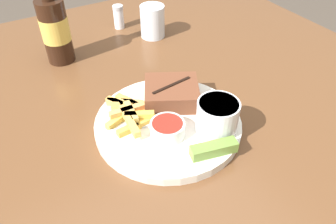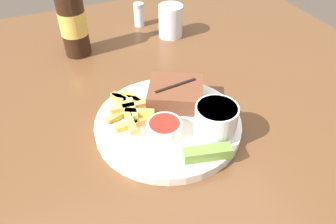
# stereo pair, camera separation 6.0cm
# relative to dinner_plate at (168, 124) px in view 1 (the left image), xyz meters

# --- Properties ---
(dining_table) EXTENTS (1.20, 1.26, 0.73)m
(dining_table) POSITION_rel_dinner_plate_xyz_m (0.00, 0.00, -0.08)
(dining_table) COLOR brown
(dining_table) RESTS_ON ground_plane
(dinner_plate) EXTENTS (0.27, 0.27, 0.02)m
(dinner_plate) POSITION_rel_dinner_plate_xyz_m (0.00, 0.00, 0.00)
(dinner_plate) COLOR silver
(dinner_plate) RESTS_ON dining_table
(steak_portion) EXTENTS (0.14, 0.13, 0.04)m
(steak_portion) POSITION_rel_dinner_plate_xyz_m (0.04, 0.05, 0.03)
(steak_portion) COLOR brown
(steak_portion) RESTS_ON dinner_plate
(fries_pile) EXTENTS (0.11, 0.14, 0.02)m
(fries_pile) POSITION_rel_dinner_plate_xyz_m (-0.06, 0.05, 0.02)
(fries_pile) COLOR #F4AE45
(fries_pile) RESTS_ON dinner_plate
(coleslaw_cup) EXTENTS (0.07, 0.07, 0.06)m
(coleslaw_cup) POSITION_rel_dinner_plate_xyz_m (0.06, -0.07, 0.04)
(coleslaw_cup) COLOR white
(coleslaw_cup) RESTS_ON dinner_plate
(dipping_sauce_cup) EXTENTS (0.06, 0.06, 0.03)m
(dipping_sauce_cup) POSITION_rel_dinner_plate_xyz_m (-0.02, -0.03, 0.02)
(dipping_sauce_cup) COLOR silver
(dipping_sauce_cup) RESTS_ON dinner_plate
(pickle_spear) EXTENTS (0.08, 0.04, 0.02)m
(pickle_spear) POSITION_rel_dinner_plate_xyz_m (0.02, -0.11, 0.02)
(pickle_spear) COLOR olive
(pickle_spear) RESTS_ON dinner_plate
(fork_utensil) EXTENTS (0.13, 0.04, 0.00)m
(fork_utensil) POSITION_rel_dinner_plate_xyz_m (-0.07, 0.01, 0.01)
(fork_utensil) COLOR #B7B7BC
(fork_utensil) RESTS_ON dinner_plate
(beer_bottle) EXTENTS (0.06, 0.06, 0.24)m
(beer_bottle) POSITION_rel_dinner_plate_xyz_m (-0.10, 0.34, 0.08)
(beer_bottle) COLOR black
(beer_bottle) RESTS_ON dining_table
(drinking_glass) EXTENTS (0.06, 0.06, 0.09)m
(drinking_glass) POSITION_rel_dinner_plate_xyz_m (0.15, 0.34, 0.03)
(drinking_glass) COLOR silver
(drinking_glass) RESTS_ON dining_table
(salt_shaker) EXTENTS (0.03, 0.03, 0.07)m
(salt_shaker) POSITION_rel_dinner_plate_xyz_m (0.09, 0.43, 0.02)
(salt_shaker) COLOR white
(salt_shaker) RESTS_ON dining_table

